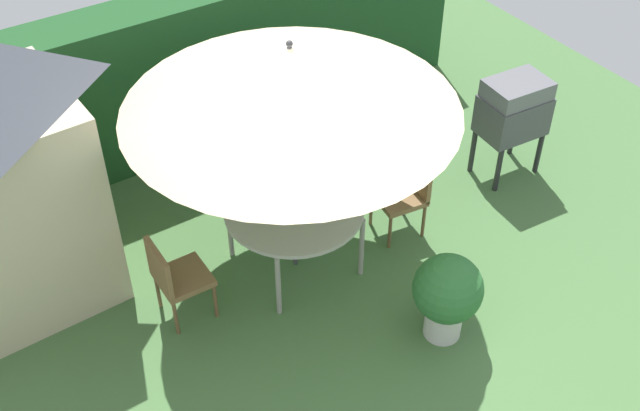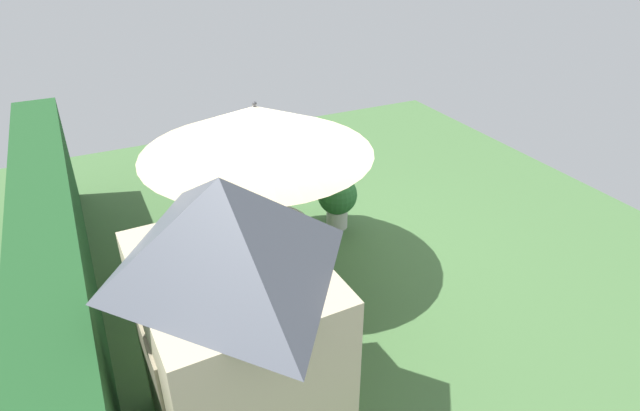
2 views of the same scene
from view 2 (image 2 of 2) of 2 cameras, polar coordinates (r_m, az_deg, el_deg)
ground_plane at (r=8.11m, az=0.31°, el=-5.09°), size 11.00×11.00×0.00m
hedge_backdrop at (r=7.06m, az=-26.24°, el=-5.43°), size 7.26×0.65×1.83m
garden_shed at (r=4.73m, az=-9.24°, el=-12.40°), size 1.99×1.58×2.86m
patio_table at (r=7.37m, az=-6.20°, el=-2.63°), size 1.35×1.35×0.76m
patio_umbrella at (r=6.72m, az=-6.87°, el=8.05°), size 2.97×2.97×2.53m
bbq_grill at (r=9.72m, az=-11.94°, el=6.05°), size 0.74×0.55×1.20m
chair_near_shed at (r=8.53m, az=-8.02°, el=0.58°), size 0.52×0.52×0.90m
chair_far_side at (r=6.50m, az=-2.28°, el=-9.38°), size 0.47×0.47×0.90m
potted_plant_by_shed at (r=8.50m, az=1.86°, el=0.82°), size 0.63×0.63×0.90m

